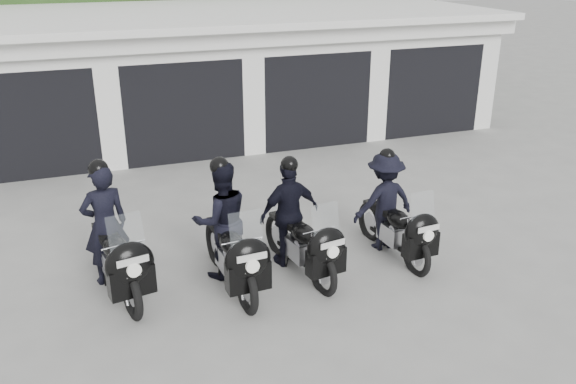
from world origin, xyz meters
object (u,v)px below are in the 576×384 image
object	(u,v)px
police_bike_b	(226,231)
police_bike_c	(295,222)
police_bike_a	(112,241)
police_bike_d	(389,209)

from	to	relation	value
police_bike_b	police_bike_c	size ratio (longest dim) A/B	1.07
police_bike_a	police_bike_d	world-z (taller)	police_bike_a
police_bike_b	police_bike_d	distance (m)	2.58
police_bike_b	police_bike_c	world-z (taller)	police_bike_b
police_bike_b	police_bike_c	bearing A→B (deg)	-2.28
police_bike_c	police_bike_a	bearing A→B (deg)	165.38
police_bike_a	police_bike_b	bearing A→B (deg)	-20.74
police_bike_b	police_bike_c	xyz separation A→B (m)	(1.03, 0.02, -0.04)
police_bike_d	police_bike_b	bearing A→B (deg)	176.41
police_bike_b	police_bike_d	bearing A→B (deg)	-2.55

